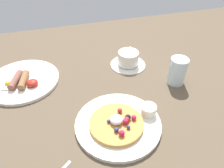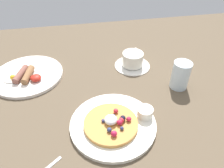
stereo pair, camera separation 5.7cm
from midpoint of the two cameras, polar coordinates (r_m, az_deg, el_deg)
ground_plane at (r=76.83cm, az=-0.49°, el=-2.56°), size 196.01×116.62×3.00cm
pancake_plate at (r=64.14cm, az=2.86°, el=-10.74°), size 25.27×25.27×1.30cm
pancake_with_berries at (r=62.39cm, az=2.90°, el=-10.47°), size 15.69×15.69×3.45cm
syrup_ramekin at (r=65.48cm, az=11.29°, el=-7.49°), size 4.75×4.75×2.97cm
breakfast_plate at (r=86.87cm, az=-19.77°, el=2.18°), size 26.34×26.34×1.18cm
fried_breakfast at (r=84.05cm, az=-20.51°, el=2.02°), size 13.73×10.35×2.66cm
coffee_saucer at (r=88.29cm, az=7.27°, el=4.92°), size 14.26×14.26×0.75cm
coffee_cup at (r=86.72cm, az=7.45°, el=6.66°), size 8.30×10.63×5.26cm
water_glass at (r=79.01cm, az=19.77°, el=2.18°), size 6.23×6.23×10.07cm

